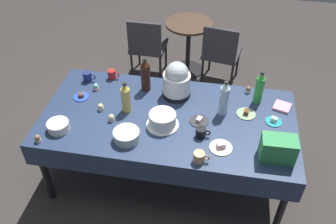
# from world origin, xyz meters

# --- Properties ---
(ground) EXTENTS (9.00, 9.00, 0.00)m
(ground) POSITION_xyz_m (0.00, 0.00, 0.00)
(ground) COLOR #383330
(potluck_table) EXTENTS (2.20, 1.10, 0.75)m
(potluck_table) POSITION_xyz_m (0.00, 0.00, 0.69)
(potluck_table) COLOR navy
(potluck_table) RESTS_ON ground
(frosted_layer_cake) EXTENTS (0.28, 0.28, 0.13)m
(frosted_layer_cake) POSITION_xyz_m (-0.03, -0.12, 0.81)
(frosted_layer_cake) COLOR silver
(frosted_layer_cake) RESTS_ON potluck_table
(slow_cooker) EXTENTS (0.26, 0.26, 0.35)m
(slow_cooker) POSITION_xyz_m (0.03, 0.31, 0.91)
(slow_cooker) COLOR black
(slow_cooker) RESTS_ON potluck_table
(glass_salad_bowl) EXTENTS (0.21, 0.21, 0.09)m
(glass_salad_bowl) POSITION_xyz_m (-0.28, -0.33, 0.79)
(glass_salad_bowl) COLOR #B2C6BC
(glass_salad_bowl) RESTS_ON potluck_table
(ceramic_snack_bowl) EXTENTS (0.18, 0.18, 0.08)m
(ceramic_snack_bowl) POSITION_xyz_m (-0.87, -0.32, 0.79)
(ceramic_snack_bowl) COLOR silver
(ceramic_snack_bowl) RESTS_ON potluck_table
(dessert_plate_sage) EXTENTS (0.17, 0.17, 0.05)m
(dessert_plate_sage) POSITION_xyz_m (0.67, 0.15, 0.76)
(dessert_plate_sage) COLOR #8CA87F
(dessert_plate_sage) RESTS_ON potluck_table
(dessert_plate_cobalt) EXTENTS (0.15, 0.15, 0.04)m
(dessert_plate_cobalt) POSITION_xyz_m (-0.84, 0.13, 0.76)
(dessert_plate_cobalt) COLOR #2D4CB2
(dessert_plate_cobalt) RESTS_ON potluck_table
(dessert_plate_cream) EXTENTS (0.18, 0.18, 0.05)m
(dessert_plate_cream) POSITION_xyz_m (0.47, -0.30, 0.76)
(dessert_plate_cream) COLOR beige
(dessert_plate_cream) RESTS_ON potluck_table
(dessert_plate_charcoal) EXTENTS (0.17, 0.17, 0.04)m
(dessert_plate_charcoal) POSITION_xyz_m (0.27, -0.02, 0.76)
(dessert_plate_charcoal) COLOR #2D2D33
(dessert_plate_charcoal) RESTS_ON potluck_table
(dessert_plate_teal) EXTENTS (0.14, 0.14, 0.05)m
(dessert_plate_teal) POSITION_xyz_m (0.90, 0.09, 0.76)
(dessert_plate_teal) COLOR teal
(dessert_plate_teal) RESTS_ON potluck_table
(cupcake_berry) EXTENTS (0.05, 0.05, 0.07)m
(cupcake_berry) POSITION_xyz_m (0.68, 0.47, 0.78)
(cupcake_berry) COLOR beige
(cupcake_berry) RESTS_ON potluck_table
(cupcake_lemon) EXTENTS (0.05, 0.05, 0.07)m
(cupcake_lemon) POSITION_xyz_m (-0.60, -0.02, 0.78)
(cupcake_lemon) COLOR beige
(cupcake_lemon) RESTS_ON potluck_table
(cupcake_cocoa) EXTENTS (0.05, 0.05, 0.07)m
(cupcake_cocoa) POSITION_xyz_m (-0.47, -0.14, 0.78)
(cupcake_cocoa) COLOR beige
(cupcake_cocoa) RESTS_ON potluck_table
(cupcake_rose) EXTENTS (0.05, 0.05, 0.07)m
(cupcake_rose) POSITION_xyz_m (0.47, 0.48, 0.78)
(cupcake_rose) COLOR beige
(cupcake_rose) RESTS_ON potluck_table
(cupcake_vanilla) EXTENTS (0.05, 0.05, 0.07)m
(cupcake_vanilla) POSITION_xyz_m (-0.74, 0.26, 0.78)
(cupcake_vanilla) COLOR beige
(cupcake_vanilla) RESTS_ON potluck_table
(cupcake_mint) EXTENTS (0.05, 0.05, 0.07)m
(cupcake_mint) POSITION_xyz_m (-0.97, -0.48, 0.78)
(cupcake_mint) COLOR beige
(cupcake_mint) RESTS_ON potluck_table
(soda_bottle_lime_soda) EXTENTS (0.08, 0.08, 0.32)m
(soda_bottle_lime_soda) POSITION_xyz_m (0.76, 0.34, 0.90)
(soda_bottle_lime_soda) COLOR green
(soda_bottle_lime_soda) RESTS_ON potluck_table
(soda_bottle_water) EXTENTS (0.08, 0.08, 0.34)m
(soda_bottle_water) POSITION_xyz_m (0.46, 0.12, 0.91)
(soda_bottle_water) COLOR silver
(soda_bottle_water) RESTS_ON potluck_table
(soda_bottle_ginger_ale) EXTENTS (0.08, 0.08, 0.30)m
(soda_bottle_ginger_ale) POSITION_xyz_m (-0.37, 0.02, 0.89)
(soda_bottle_ginger_ale) COLOR gold
(soda_bottle_ginger_ale) RESTS_ON potluck_table
(soda_bottle_cola) EXTENTS (0.09, 0.09, 0.34)m
(soda_bottle_cola) POSITION_xyz_m (-0.27, 0.35, 0.91)
(soda_bottle_cola) COLOR #33190F
(soda_bottle_cola) RESTS_ON potluck_table
(coffee_mug_navy) EXTENTS (0.12, 0.08, 0.10)m
(coffee_mug_navy) POSITION_xyz_m (-0.86, 0.38, 0.80)
(coffee_mug_navy) COLOR navy
(coffee_mug_navy) RESTS_ON potluck_table
(coffee_mug_tan) EXTENTS (0.13, 0.09, 0.09)m
(coffee_mug_tan) POSITION_xyz_m (0.32, -0.46, 0.79)
(coffee_mug_tan) COLOR tan
(coffee_mug_tan) RESTS_ON potluck_table
(coffee_mug_red) EXTENTS (0.12, 0.08, 0.09)m
(coffee_mug_red) POSITION_xyz_m (-0.64, 0.46, 0.80)
(coffee_mug_red) COLOR #B2231E
(coffee_mug_red) RESTS_ON potluck_table
(coffee_mug_black) EXTENTS (0.12, 0.08, 0.08)m
(coffee_mug_black) POSITION_xyz_m (0.31, -0.19, 0.79)
(coffee_mug_black) COLOR black
(coffee_mug_black) RESTS_ON potluck_table
(soda_carton) EXTENTS (0.26, 0.17, 0.20)m
(soda_carton) POSITION_xyz_m (0.89, -0.33, 0.85)
(soda_carton) COLOR #338C4C
(soda_carton) RESTS_ON potluck_table
(paper_napkin_stack) EXTENTS (0.18, 0.18, 0.02)m
(paper_napkin_stack) POSITION_xyz_m (0.98, 0.29, 0.76)
(paper_napkin_stack) COLOR pink
(paper_napkin_stack) RESTS_ON potluck_table
(maroon_chair_left) EXTENTS (0.45, 0.45, 0.85)m
(maroon_chair_left) POSITION_xyz_m (-0.55, 1.61, 0.49)
(maroon_chair_left) COLOR #333338
(maroon_chair_left) RESTS_ON ground
(maroon_chair_right) EXTENTS (0.51, 0.51, 0.85)m
(maroon_chair_right) POSITION_xyz_m (0.39, 1.61, 0.49)
(maroon_chair_right) COLOR #333338
(maroon_chair_right) RESTS_ON ground
(round_cafe_table) EXTENTS (0.60, 0.60, 0.72)m
(round_cafe_table) POSITION_xyz_m (-0.05, 1.83, 0.50)
(round_cafe_table) COLOR #473323
(round_cafe_table) RESTS_ON ground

